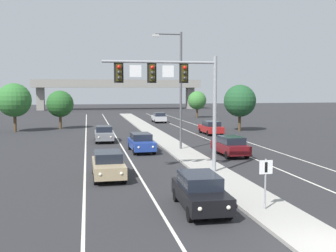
# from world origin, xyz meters

# --- Properties ---
(ground_plane) EXTENTS (260.00, 260.00, 0.00)m
(ground_plane) POSITION_xyz_m (0.00, 0.00, 0.00)
(ground_plane) COLOR #28282B
(median_island) EXTENTS (2.40, 110.00, 0.15)m
(median_island) POSITION_xyz_m (0.00, 18.00, 0.07)
(median_island) COLOR #9E9B93
(median_island) RESTS_ON ground
(lane_stripe_oncoming_center) EXTENTS (0.14, 100.00, 0.01)m
(lane_stripe_oncoming_center) POSITION_xyz_m (-4.70, 25.00, 0.00)
(lane_stripe_oncoming_center) COLOR silver
(lane_stripe_oncoming_center) RESTS_ON ground
(lane_stripe_receding_center) EXTENTS (0.14, 100.00, 0.01)m
(lane_stripe_receding_center) POSITION_xyz_m (4.70, 25.00, 0.00)
(lane_stripe_receding_center) COLOR silver
(lane_stripe_receding_center) RESTS_ON ground
(edge_stripe_left) EXTENTS (0.14, 100.00, 0.01)m
(edge_stripe_left) POSITION_xyz_m (-8.00, 25.00, 0.00)
(edge_stripe_left) COLOR silver
(edge_stripe_left) RESTS_ON ground
(edge_stripe_right) EXTENTS (0.14, 100.00, 0.01)m
(edge_stripe_right) POSITION_xyz_m (8.00, 25.00, 0.00)
(edge_stripe_right) COLOR silver
(edge_stripe_right) RESTS_ON ground
(overhead_signal_mast) EXTENTS (7.05, 0.44, 7.20)m
(overhead_signal_mast) POSITION_xyz_m (-2.44, 12.45, 5.49)
(overhead_signal_mast) COLOR gray
(overhead_signal_mast) RESTS_ON median_island
(median_sign_post) EXTENTS (0.60, 0.10, 2.20)m
(median_sign_post) POSITION_xyz_m (-0.29, 4.32, 1.59)
(median_sign_post) COLOR gray
(median_sign_post) RESTS_ON median_island
(street_lamp_median) EXTENTS (2.58, 0.28, 10.00)m
(street_lamp_median) POSITION_xyz_m (-0.07, 22.33, 5.79)
(street_lamp_median) COLOR #4C4C51
(street_lamp_median) RESTS_ON median_island
(car_oncoming_black) EXTENTS (1.92, 4.51, 1.58)m
(car_oncoming_black) POSITION_xyz_m (-2.93, 5.30, 0.82)
(car_oncoming_black) COLOR black
(car_oncoming_black) RESTS_ON ground
(car_oncoming_tan) EXTENTS (1.87, 4.49, 1.58)m
(car_oncoming_tan) POSITION_xyz_m (-6.60, 12.50, 0.82)
(car_oncoming_tan) COLOR tan
(car_oncoming_tan) RESTS_ON ground
(car_oncoming_blue) EXTENTS (1.93, 4.51, 1.58)m
(car_oncoming_blue) POSITION_xyz_m (-3.33, 22.13, 0.82)
(car_oncoming_blue) COLOR navy
(car_oncoming_blue) RESTS_ON ground
(car_oncoming_grey) EXTENTS (1.83, 4.47, 1.58)m
(car_oncoming_grey) POSITION_xyz_m (-6.17, 29.50, 0.82)
(car_oncoming_grey) COLOR slate
(car_oncoming_grey) RESTS_ON ground
(car_receding_darkred) EXTENTS (1.90, 4.50, 1.58)m
(car_receding_darkred) POSITION_xyz_m (3.37, 18.71, 0.82)
(car_receding_darkred) COLOR #5B0F14
(car_receding_darkred) RESTS_ON ground
(car_receding_red) EXTENTS (1.92, 4.51, 1.58)m
(car_receding_red) POSITION_xyz_m (6.40, 33.58, 0.82)
(car_receding_red) COLOR maroon
(car_receding_red) RESTS_ON ground
(car_receding_silver) EXTENTS (1.84, 4.48, 1.58)m
(car_receding_silver) POSITION_xyz_m (3.36, 51.47, 0.82)
(car_receding_silver) COLOR #B7B7BC
(car_receding_silver) RESTS_ON ground
(overpass_bridge) EXTENTS (42.40, 6.40, 7.65)m
(overpass_bridge) POSITION_xyz_m (0.00, 93.13, 5.78)
(overpass_bridge) COLOR gray
(overpass_bridge) RESTS_ON ground
(tree_far_right_a) EXTENTS (4.05, 4.05, 5.86)m
(tree_far_right_a) POSITION_xyz_m (11.11, 36.55, 3.82)
(tree_far_right_a) COLOR #4C3823
(tree_far_right_a) RESTS_ON ground
(tree_far_left_a) EXTENTS (3.54, 3.54, 5.12)m
(tree_far_left_a) POSITION_xyz_m (-11.33, 43.80, 3.34)
(tree_far_left_a) COLOR #4C3823
(tree_far_left_a) RESTS_ON ground
(tree_far_left_c) EXTENTS (4.18, 4.18, 6.04)m
(tree_far_left_c) POSITION_xyz_m (-16.63, 41.07, 3.94)
(tree_far_left_c) COLOR #4C3823
(tree_far_left_c) RESTS_ON ground
(tree_far_right_c) EXTENTS (3.39, 3.39, 4.91)m
(tree_far_right_c) POSITION_xyz_m (12.11, 60.40, 3.20)
(tree_far_right_c) COLOR #4C3823
(tree_far_right_c) RESTS_ON ground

